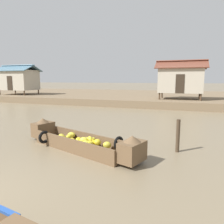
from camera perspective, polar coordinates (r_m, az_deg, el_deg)
ground_plane at (r=13.52m, az=-2.33°, el=-2.78°), size 300.00×300.00×0.00m
riverbank_strip at (r=29.75m, az=9.92°, el=4.09°), size 160.00×20.00×0.71m
banana_boat at (r=8.41m, az=-8.57°, el=-7.69°), size 5.44×2.65×0.95m
stilt_house_left at (r=31.04m, az=-23.71°, el=7.96°), size 5.08×3.58×3.87m
stilt_house_mid_left at (r=22.60m, az=17.90°, el=8.36°), size 4.90×3.09×3.88m
mooring_post at (r=8.34m, az=17.22°, el=-6.10°), size 0.14×0.14×1.24m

